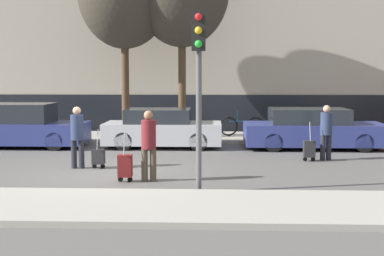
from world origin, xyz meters
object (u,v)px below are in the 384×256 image
(parked_car_0, at_px, (20,127))
(pedestrian_left, at_px, (77,134))
(pedestrian_center, at_px, (149,142))
(trolley_center, at_px, (125,166))
(trolley_left, at_px, (98,157))
(parked_bicycle, at_px, (242,126))
(pedestrian_right, at_px, (326,129))
(parked_car_2, at_px, (313,130))
(trolley_right, at_px, (309,149))
(traffic_light, at_px, (199,65))
(parked_car_1, at_px, (162,129))

(parked_car_0, height_order, pedestrian_left, pedestrian_left)
(pedestrian_center, relative_size, trolley_center, 1.40)
(trolley_left, distance_m, parked_bicycle, 7.73)
(pedestrian_center, bearing_deg, pedestrian_right, 25.92)
(parked_car_2, xyz_separation_m, pedestrian_right, (-0.06, -2.42, 0.26))
(trolley_center, relative_size, trolley_right, 1.04)
(pedestrian_right, xyz_separation_m, traffic_light, (-3.57, -4.44, 1.78))
(parked_car_0, height_order, trolley_center, parked_car_0)
(parked_car_0, distance_m, traffic_light, 9.46)
(traffic_light, bearing_deg, pedestrian_center, 134.57)
(parked_car_0, relative_size, pedestrian_right, 2.73)
(trolley_center, bearing_deg, trolley_left, 120.05)
(parked_car_0, xyz_separation_m, trolley_center, (4.52, -5.69, -0.31))
(parked_car_0, xyz_separation_m, parked_bicycle, (7.67, 2.56, -0.20))
(parked_car_1, relative_size, parked_bicycle, 2.22)
(parked_car_0, relative_size, traffic_light, 1.16)
(parked_bicycle, bearing_deg, parked_car_1, -139.37)
(parked_bicycle, bearing_deg, parked_car_0, -161.57)
(parked_car_1, bearing_deg, trolley_left, -107.61)
(parked_car_0, height_order, pedestrian_center, pedestrian_center)
(parked_car_1, height_order, pedestrian_center, pedestrian_center)
(parked_car_0, distance_m, pedestrian_center, 7.56)
(trolley_right, bearing_deg, parked_car_2, 77.79)
(trolley_left, height_order, trolley_center, trolley_center)
(parked_car_0, xyz_separation_m, traffic_light, (6.25, -6.81, 2.00))
(parked_car_2, height_order, trolley_right, parked_car_2)
(traffic_light, bearing_deg, parked_car_1, 101.67)
(traffic_light, bearing_deg, parked_bicycle, 81.40)
(trolley_center, distance_m, parked_bicycle, 8.82)
(parked_car_1, relative_size, traffic_light, 1.05)
(parked_car_1, distance_m, pedestrian_left, 4.50)
(parked_car_1, bearing_deg, pedestrian_center, -87.59)
(parked_car_0, relative_size, trolley_left, 4.15)
(parked_car_2, distance_m, pedestrian_left, 8.00)
(trolley_left, xyz_separation_m, parked_bicycle, (4.14, 6.53, 0.18))
(parked_car_0, distance_m, pedestrian_left, 4.97)
(pedestrian_center, bearing_deg, parked_car_0, 123.80)
(parked_car_1, distance_m, trolley_right, 5.24)
(parked_car_2, relative_size, trolley_left, 4.39)
(parked_car_2, distance_m, trolley_center, 7.85)
(pedestrian_right, bearing_deg, pedestrian_center, -167.67)
(trolley_center, height_order, trolley_right, trolley_center)
(pedestrian_left, relative_size, trolley_left, 1.56)
(trolley_left, bearing_deg, trolley_center, -59.95)
(trolley_center, distance_m, trolley_right, 5.71)
(parked_car_0, distance_m, trolley_center, 7.27)
(parked_car_0, bearing_deg, parked_car_1, 1.33)
(traffic_light, height_order, parked_bicycle, traffic_light)
(trolley_left, height_order, trolley_right, trolley_right)
(parked_car_1, height_order, parked_car_2, parked_car_2)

